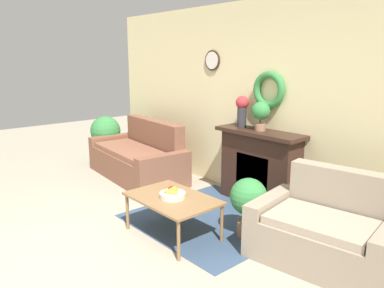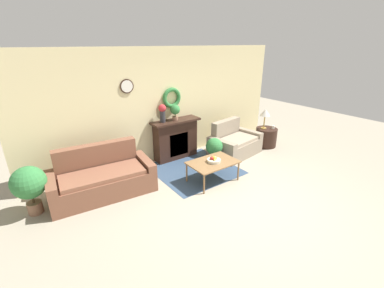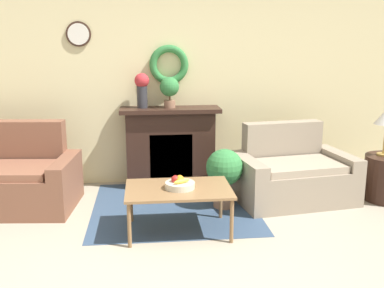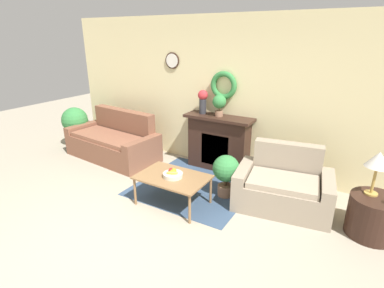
# 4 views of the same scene
# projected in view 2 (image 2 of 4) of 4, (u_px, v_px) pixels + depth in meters

# --- Properties ---
(ground_plane) EXTENTS (16.00, 16.00, 0.00)m
(ground_plane) POSITION_uv_depth(u_px,v_px,m) (248.00, 206.00, 4.67)
(ground_plane) COLOR #9E937F
(floor_rug) EXTENTS (1.80, 1.78, 0.01)m
(floor_rug) POSITION_uv_depth(u_px,v_px,m) (194.00, 169.00, 6.03)
(floor_rug) COLOR #334760
(floor_rug) RESTS_ON ground_plane
(wall_back) EXTENTS (6.80, 0.16, 2.70)m
(wall_back) POSITION_uv_depth(u_px,v_px,m) (167.00, 105.00, 6.26)
(wall_back) COLOR beige
(wall_back) RESTS_ON ground_plane
(fireplace) EXTENTS (1.25, 0.41, 1.01)m
(fireplace) POSITION_uv_depth(u_px,v_px,m) (176.00, 139.00, 6.47)
(fireplace) COLOR #331E16
(fireplace) RESTS_ON ground_plane
(couch_left) EXTENTS (1.98, 1.06, 0.93)m
(couch_left) POSITION_uv_depth(u_px,v_px,m) (102.00, 178.00, 4.99)
(couch_left) COLOR brown
(couch_left) RESTS_ON ground_plane
(loveseat_right) EXTENTS (1.43, 1.04, 0.87)m
(loveseat_right) POSITION_uv_depth(u_px,v_px,m) (234.00, 143.00, 6.77)
(loveseat_right) COLOR gray
(loveseat_right) RESTS_ON ground_plane
(coffee_table) EXTENTS (1.01, 0.68, 0.45)m
(coffee_table) POSITION_uv_depth(u_px,v_px,m) (213.00, 163.00, 5.38)
(coffee_table) COLOR olive
(coffee_table) RESTS_ON ground_plane
(fruit_bowl) EXTENTS (0.28, 0.28, 0.12)m
(fruit_bowl) POSITION_uv_depth(u_px,v_px,m) (214.00, 160.00, 5.35)
(fruit_bowl) COLOR beige
(fruit_bowl) RESTS_ON coffee_table
(side_table_by_loveseat) EXTENTS (0.59, 0.59, 0.52)m
(side_table_by_loveseat) POSITION_uv_depth(u_px,v_px,m) (266.00, 137.00, 7.30)
(side_table_by_loveseat) COLOR #331E16
(side_table_by_loveseat) RESTS_ON ground_plane
(table_lamp) EXTENTS (0.28, 0.28, 0.56)m
(table_lamp) POSITION_uv_depth(u_px,v_px,m) (265.00, 113.00, 7.05)
(table_lamp) COLOR #B28E42
(table_lamp) RESTS_ON side_table_by_loveseat
(mug) EXTENTS (0.08, 0.08, 0.09)m
(mug) POSITION_uv_depth(u_px,v_px,m) (273.00, 127.00, 7.18)
(mug) COLOR silver
(mug) RESTS_ON side_table_by_loveseat
(vase_on_mantel_left) EXTENTS (0.18, 0.18, 0.43)m
(vase_on_mantel_left) POSITION_uv_depth(u_px,v_px,m) (162.00, 112.00, 6.01)
(vase_on_mantel_left) COLOR #2D2D33
(vase_on_mantel_left) RESTS_ON fireplace
(potted_plant_on_mantel) EXTENTS (0.24, 0.24, 0.38)m
(potted_plant_on_mantel) POSITION_uv_depth(u_px,v_px,m) (175.00, 111.00, 6.18)
(potted_plant_on_mantel) COLOR #8E664C
(potted_plant_on_mantel) RESTS_ON fireplace
(potted_plant_floor_by_couch) EXTENTS (0.56, 0.56, 0.88)m
(potted_plant_floor_by_couch) POSITION_uv_depth(u_px,v_px,m) (29.00, 184.00, 4.29)
(potted_plant_floor_by_couch) COLOR #8E664C
(potted_plant_floor_by_couch) RESTS_ON ground_plane
(potted_plant_floor_by_loveseat) EXTENTS (0.41, 0.41, 0.66)m
(potted_plant_floor_by_loveseat) POSITION_uv_depth(u_px,v_px,m) (214.00, 148.00, 6.15)
(potted_plant_floor_by_loveseat) COLOR #8E664C
(potted_plant_floor_by_loveseat) RESTS_ON ground_plane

